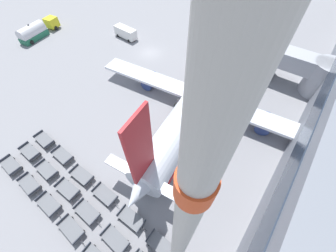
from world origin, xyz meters
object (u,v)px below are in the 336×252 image
(baggage_dolly_row_mid_b_col_a, at_px, (45,140))
(baggage_dolly_row_mid_b_col_d, at_px, (105,195))
(baggage_dolly_row_near_col_d, at_px, (71,229))
(baggage_dolly_row_mid_a_col_a, at_px, (30,152))
(baggage_dolly_row_mid_a_col_c, at_px, (68,189))
(baggage_dolly_row_mid_b_col_e, at_px, (131,218))
(baggage_dolly_row_mid_b_col_f, at_px, (161,245))
(baggage_dolly_row_near_col_a, at_px, (11,166))
(service_van, at_px, (126,32))
(apron_light_mast, at_px, (179,246))
(baggage_dolly_row_mid_a_col_b, at_px, (47,170))
(airplane, at_px, (205,90))
(baggage_dolly_row_mid_b_col_c, at_px, (82,175))
(baggage_dolly_row_near_col_b, at_px, (29,184))
(baggage_dolly_row_mid_a_col_d, at_px, (87,212))
(fuel_tanker_primary, at_px, (36,31))
(baggage_dolly_row_mid_a_col_e, at_px, (115,240))
(baggage_dolly_row_near_col_c, at_px, (49,204))
(baggage_dolly_row_mid_b_col_b, at_px, (63,156))

(baggage_dolly_row_mid_b_col_a, xyz_separation_m, baggage_dolly_row_mid_b_col_d, (12.56, -0.10, 0.00))
(baggage_dolly_row_near_col_d, xyz_separation_m, baggage_dolly_row_mid_a_col_a, (-12.29, 2.50, 0.00))
(baggage_dolly_row_mid_a_col_c, height_order, baggage_dolly_row_mid_b_col_e, same)
(baggage_dolly_row_mid_a_col_c, height_order, baggage_dolly_row_mid_b_col_d, same)
(baggage_dolly_row_mid_b_col_e, relative_size, baggage_dolly_row_mid_b_col_f, 1.01)
(baggage_dolly_row_near_col_a, bearing_deg, service_van, 108.62)
(baggage_dolly_row_mid_a_col_a, xyz_separation_m, baggage_dolly_row_mid_b_col_e, (16.63, 2.14, 0.00))
(apron_light_mast, bearing_deg, baggage_dolly_row_mid_a_col_b, -175.72)
(baggage_dolly_row_mid_a_col_a, xyz_separation_m, baggage_dolly_row_mid_b_col_f, (20.82, 2.13, 0.00))
(airplane, bearing_deg, baggage_dolly_row_mid_b_col_c, -104.47)
(baggage_dolly_row_near_col_b, xyz_separation_m, baggage_dolly_row_mid_a_col_d, (8.11, 2.17, 0.00))
(baggage_dolly_row_near_col_a, distance_m, apron_light_mast, 27.40)
(service_van, relative_size, baggage_dolly_row_mid_b_col_a, 1.45)
(fuel_tanker_primary, distance_m, baggage_dolly_row_mid_a_col_a, 32.06)
(baggage_dolly_row_near_col_d, height_order, baggage_dolly_row_mid_a_col_e, same)
(baggage_dolly_row_mid_a_col_a, bearing_deg, baggage_dolly_row_mid_a_col_e, -1.25)
(baggage_dolly_row_near_col_c, bearing_deg, fuel_tanker_primary, 150.07)
(fuel_tanker_primary, bearing_deg, baggage_dolly_row_mid_a_col_e, -22.49)
(baggage_dolly_row_near_col_b, bearing_deg, baggage_dolly_row_mid_a_col_a, 148.85)
(baggage_dolly_row_near_col_a, bearing_deg, baggage_dolly_row_mid_b_col_e, 15.78)
(baggage_dolly_row_mid_a_col_c, bearing_deg, apron_light_mast, 5.21)
(service_van, relative_size, baggage_dolly_row_mid_a_col_a, 1.46)
(baggage_dolly_row_near_col_c, height_order, baggage_dolly_row_near_col_d, same)
(baggage_dolly_row_mid_a_col_a, distance_m, baggage_dolly_row_mid_a_col_c, 8.36)
(baggage_dolly_row_mid_b_col_e, bearing_deg, baggage_dolly_row_mid_a_col_e, -88.10)
(baggage_dolly_row_near_col_b, relative_size, baggage_dolly_row_mid_a_col_e, 1.00)
(baggage_dolly_row_near_col_a, height_order, baggage_dolly_row_mid_a_col_b, same)
(service_van, distance_m, baggage_dolly_row_near_col_a, 33.72)
(baggage_dolly_row_mid_b_col_c, bearing_deg, baggage_dolly_row_near_col_d, -48.75)
(baggage_dolly_row_near_col_d, relative_size, baggage_dolly_row_mid_b_col_a, 1.00)
(airplane, distance_m, baggage_dolly_row_mid_b_col_f, 21.58)
(baggage_dolly_row_mid_b_col_a, bearing_deg, baggage_dolly_row_mid_b_col_f, -0.44)
(service_van, distance_m, baggage_dolly_row_mid_b_col_b, 30.83)
(airplane, xyz_separation_m, service_van, (-24.30, 7.11, -1.74))
(baggage_dolly_row_mid_a_col_c, distance_m, baggage_dolly_row_mid_a_col_d, 3.92)
(baggage_dolly_row_mid_b_col_c, distance_m, baggage_dolly_row_mid_b_col_e, 8.36)
(baggage_dolly_row_mid_a_col_c, xyz_separation_m, baggage_dolly_row_mid_b_col_c, (-0.09, 2.17, 0.00))
(baggage_dolly_row_mid_b_col_e, bearing_deg, airplane, 98.92)
(fuel_tanker_primary, bearing_deg, baggage_dolly_row_near_col_c, -29.93)
(baggage_dolly_row_mid_b_col_a, distance_m, baggage_dolly_row_mid_b_col_f, 21.01)
(baggage_dolly_row_near_col_b, bearing_deg, baggage_dolly_row_mid_b_col_b, 92.15)
(baggage_dolly_row_mid_b_col_d, xyz_separation_m, apron_light_mast, (10.53, -0.95, 14.47))
(baggage_dolly_row_near_col_b, height_order, baggage_dolly_row_mid_b_col_e, same)
(baggage_dolly_row_near_col_c, bearing_deg, apron_light_mast, 14.05)
(baggage_dolly_row_near_col_a, height_order, baggage_dolly_row_mid_a_col_c, same)
(service_van, xyz_separation_m, baggage_dolly_row_mid_b_col_d, (23.19, -27.18, -0.74))
(baggage_dolly_row_near_col_b, distance_m, baggage_dolly_row_mid_b_col_d, 9.46)
(baggage_dolly_row_mid_a_col_c, height_order, baggage_dolly_row_mid_b_col_f, same)
(service_van, relative_size, baggage_dolly_row_mid_b_col_b, 1.46)
(baggage_dolly_row_near_col_c, distance_m, baggage_dolly_row_mid_b_col_d, 6.29)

